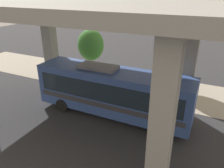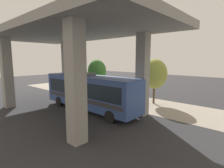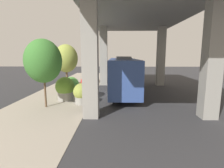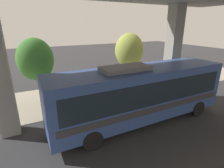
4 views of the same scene
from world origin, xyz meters
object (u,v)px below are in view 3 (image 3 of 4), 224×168
(bus, at_px, (123,73))
(planter_middle, at_px, (65,89))
(street_tree_near, at_px, (66,58))
(street_tree_far, at_px, (43,61))
(fire_hydrant, at_px, (82,84))
(planter_back, at_px, (71,87))
(planter_front, at_px, (82,94))

(bus, xyz_separation_m, planter_middle, (-4.86, -3.18, -0.95))
(street_tree_near, xyz_separation_m, street_tree_far, (0.76, -8.38, -0.00))
(bus, height_order, fire_hydrant, bus)
(planter_middle, bearing_deg, fire_hydrant, 84.58)
(planter_middle, height_order, planter_back, planter_middle)
(planter_back, distance_m, street_tree_far, 4.56)
(planter_middle, relative_size, street_tree_far, 0.41)
(street_tree_near, bearing_deg, fire_hydrant, -38.07)
(planter_front, relative_size, planter_back, 0.93)
(fire_hydrant, xyz_separation_m, street_tree_near, (-2.10, 1.65, 2.74))
(planter_middle, xyz_separation_m, planter_back, (0.04, 1.81, -0.16))
(fire_hydrant, relative_size, planter_back, 0.65)
(planter_back, bearing_deg, street_tree_near, 109.84)
(planter_front, relative_size, street_tree_near, 0.33)
(planter_middle, distance_m, planter_back, 1.82)
(fire_hydrant, xyz_separation_m, planter_back, (-0.42, -3.02, 0.27))
(fire_hydrant, relative_size, street_tree_far, 0.23)
(bus, relative_size, planter_front, 6.66)
(fire_hydrant, xyz_separation_m, planter_front, (1.10, -5.85, 0.25))
(planter_front, bearing_deg, planter_middle, 147.02)
(street_tree_near, bearing_deg, planter_front, -66.84)
(fire_hydrant, xyz_separation_m, street_tree_far, (-1.34, -6.74, 2.74))
(bus, bearing_deg, fire_hydrant, 159.41)
(planter_front, relative_size, planter_middle, 0.83)
(planter_front, xyz_separation_m, street_tree_near, (-3.21, 7.49, 2.50))
(street_tree_near, height_order, street_tree_far, street_tree_near)
(fire_hydrant, height_order, planter_front, planter_front)
(planter_back, bearing_deg, planter_middle, -91.30)
(bus, height_order, planter_middle, bus)
(planter_middle, bearing_deg, street_tree_far, -114.77)
(fire_hydrant, bearing_deg, bus, -20.59)
(bus, relative_size, street_tree_near, 2.18)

